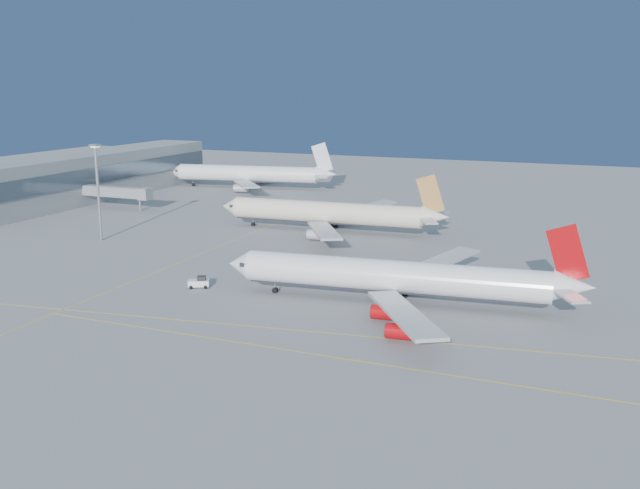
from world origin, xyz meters
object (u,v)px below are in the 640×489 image
at_px(airliner_third, 251,174).
at_px(pushback_tug, 199,282).
at_px(airliner_etihad, 331,213).
at_px(airliner_virgin, 400,277).
at_px(light_mast, 98,184).

relative_size(airliner_third, pushback_tug, 14.71).
distance_m(airliner_etihad, pushback_tug, 57.28).
bearing_deg(airliner_etihad, airliner_third, 128.53).
height_order(airliner_virgin, pushback_tug, airliner_virgin).
xyz_separation_m(pushback_tug, light_mast, (-43.91, 26.13, 12.65)).
height_order(airliner_virgin, airliner_third, airliner_third).
xyz_separation_m(airliner_virgin, airliner_etihad, (-33.72, 52.39, 0.12)).
bearing_deg(light_mast, airliner_virgin, -14.80).
relative_size(airliner_virgin, pushback_tug, 14.78).
xyz_separation_m(airliner_etihad, light_mast, (-47.56, -30.91, 8.82)).
xyz_separation_m(airliner_virgin, light_mast, (-81.27, 21.48, 8.94)).
distance_m(airliner_third, light_mast, 92.45).
relative_size(airliner_third, light_mast, 2.73).
relative_size(pushback_tug, light_mast, 0.19).
height_order(airliner_etihad, light_mast, light_mast).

